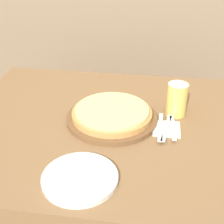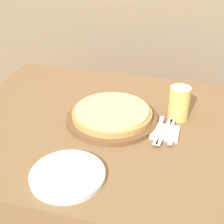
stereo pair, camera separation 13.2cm
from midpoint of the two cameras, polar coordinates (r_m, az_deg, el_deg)
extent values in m
cube|color=olive|center=(1.56, 2.08, -13.63)|extent=(1.33, 1.03, 0.75)
cylinder|color=brown|center=(1.33, 2.83, -1.19)|extent=(0.39, 0.39, 0.02)
cylinder|color=tan|center=(1.32, 2.85, -0.38)|extent=(0.34, 0.34, 0.02)
cylinder|color=#EAD184|center=(1.31, 2.87, 0.29)|extent=(0.31, 0.31, 0.01)
cylinder|color=#E5C65B|center=(1.36, 14.90, 1.51)|extent=(0.09, 0.09, 0.15)
cylinder|color=white|center=(1.33, 15.26, 3.93)|extent=(0.08, 0.08, 0.02)
cylinder|color=silver|center=(1.05, -4.52, -11.54)|extent=(0.25, 0.25, 0.02)
cube|color=beige|center=(1.28, 12.59, -3.76)|extent=(0.11, 0.11, 0.01)
cube|color=silver|center=(1.27, 11.51, -3.29)|extent=(0.02, 0.21, 0.00)
cube|color=silver|center=(1.27, 12.63, -3.44)|extent=(0.05, 0.21, 0.00)
cube|color=silver|center=(1.27, 13.75, -3.59)|extent=(0.03, 0.18, 0.00)
camera|label=1|loc=(0.07, -87.14, 1.69)|focal=50.00mm
camera|label=2|loc=(0.07, 92.86, -1.69)|focal=50.00mm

